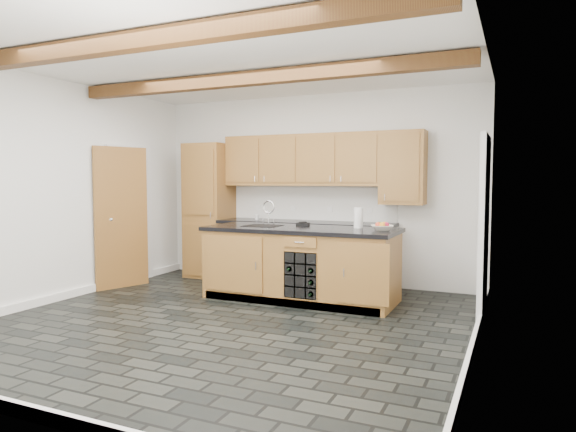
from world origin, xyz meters
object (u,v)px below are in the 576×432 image
at_px(fruit_bowl, 382,228).
at_px(paper_towel, 358,218).
at_px(island, 301,264).
at_px(kitchen_scale, 303,224).

relative_size(fruit_bowl, paper_towel, 1.02).
xyz_separation_m(island, paper_towel, (0.69, 0.23, 0.59)).
bearing_deg(island, fruit_bowl, 2.57).
height_order(fruit_bowl, paper_towel, paper_towel).
relative_size(island, paper_towel, 9.56).
xyz_separation_m(island, fruit_bowl, (1.03, 0.05, 0.50)).
xyz_separation_m(kitchen_scale, paper_towel, (0.77, -0.04, 0.10)).
relative_size(kitchen_scale, paper_towel, 0.69).
distance_m(fruit_bowl, paper_towel, 0.41).
distance_m(island, kitchen_scale, 0.56).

